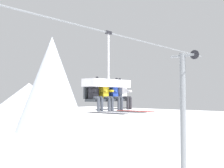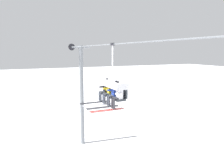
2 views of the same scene
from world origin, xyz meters
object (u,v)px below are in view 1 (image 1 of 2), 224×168
Objects in this scene: skier_yellow at (106,94)px; skier_blue at (116,94)px; skier_black at (96,94)px; skier_white at (125,94)px; lift_tower_far at (183,121)px; chairlift_chair at (107,87)px.

skier_yellow is 1.00× the size of skier_blue.
skier_black is 1.00× the size of skier_yellow.
skier_blue is (1.14, 0.00, 0.00)m from skier_black.
skier_black is 1.71m from skier_white.
skier_black is at bearing 179.31° from skier_yellow.
skier_blue is at bearing -173.09° from lift_tower_far.
skier_black is at bearing -173.99° from lift_tower_far.
skier_white is (0.57, 0.00, 0.00)m from skier_blue.
chairlift_chair is 0.93m from skier_black.
skier_black is (-8.77, -0.92, 1.65)m from lift_tower_far.
skier_blue is 0.57m from skier_white.
lift_tower_far is 8.98m from skier_black.
skier_yellow is at bearing -142.32° from chairlift_chair.
chairlift_chair reaches higher than skier_yellow.
skier_black is 0.57m from skier_yellow.
lift_tower_far is 8.18m from chairlift_chair.
skier_white is at bearing -14.06° from chairlift_chair.
skier_black and skier_white have the same top height.
lift_tower_far is 5.30× the size of skier_blue.
skier_yellow is at bearing -179.66° from skier_white.
chairlift_chair is at bearing 14.06° from skier_black.
chairlift_chair is (-7.92, -0.71, 1.94)m from lift_tower_far.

